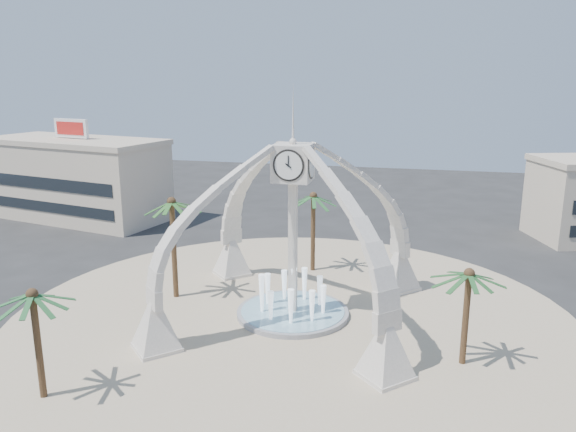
% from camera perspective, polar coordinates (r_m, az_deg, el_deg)
% --- Properties ---
extents(ground, '(140.00, 140.00, 0.00)m').
position_cam_1_polar(ground, '(40.84, 0.48, -10.08)').
color(ground, '#282828').
rests_on(ground, ground).
extents(plaza, '(40.00, 40.00, 0.06)m').
position_cam_1_polar(plaza, '(40.83, 0.48, -10.04)').
color(plaza, tan).
rests_on(plaza, ground).
extents(clock_tower, '(17.94, 17.94, 16.30)m').
position_cam_1_polar(clock_tower, '(38.66, 0.50, -1.26)').
color(clock_tower, silver).
rests_on(clock_tower, ground).
extents(fountain, '(8.00, 8.00, 3.62)m').
position_cam_1_polar(fountain, '(40.73, 0.48, -9.71)').
color(fountain, '#9A9B9D').
rests_on(fountain, ground).
extents(building_nw, '(23.75, 13.73, 11.90)m').
position_cam_1_polar(building_nw, '(72.03, -20.74, 3.59)').
color(building_nw, '#C2B297').
rests_on(building_nw, ground).
extents(palm_east, '(4.07, 4.07, 6.44)m').
position_cam_1_polar(palm_east, '(33.91, 17.93, -5.72)').
color(palm_east, brown).
rests_on(palm_east, ground).
extents(palm_west, '(4.78, 4.78, 8.42)m').
position_cam_1_polar(palm_west, '(42.72, -11.75, 1.27)').
color(palm_west, brown).
rests_on(palm_west, ground).
extents(palm_north, '(4.24, 4.24, 7.54)m').
position_cam_1_polar(palm_north, '(48.10, 2.60, 1.93)').
color(palm_north, brown).
rests_on(palm_north, ground).
extents(palm_south, '(4.65, 4.65, 6.61)m').
position_cam_1_polar(palm_south, '(31.66, -24.55, -7.39)').
color(palm_south, brown).
rests_on(palm_south, ground).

